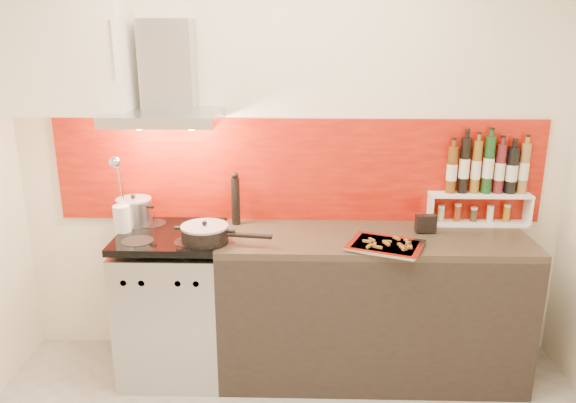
{
  "coord_description": "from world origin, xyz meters",
  "views": [
    {
      "loc": [
        0.08,
        -1.98,
        2.04
      ],
      "look_at": [
        0.0,
        0.95,
        1.15
      ],
      "focal_mm": 35.0,
      "sensor_mm": 36.0,
      "label": 1
    }
  ],
  "objects_px": {
    "counter": "(371,305)",
    "pepper_mill": "(236,199)",
    "baking_tray": "(386,245)",
    "range_stove": "(174,305)",
    "saute_pan": "(206,233)",
    "stock_pot": "(134,211)"
  },
  "relations": [
    {
      "from": "counter",
      "to": "pepper_mill",
      "type": "relative_size",
      "value": 5.45
    },
    {
      "from": "pepper_mill",
      "to": "baking_tray",
      "type": "distance_m",
      "value": 0.96
    },
    {
      "from": "range_stove",
      "to": "pepper_mill",
      "type": "distance_m",
      "value": 0.75
    },
    {
      "from": "saute_pan",
      "to": "pepper_mill",
      "type": "height_order",
      "value": "pepper_mill"
    },
    {
      "from": "counter",
      "to": "pepper_mill",
      "type": "height_order",
      "value": "pepper_mill"
    },
    {
      "from": "counter",
      "to": "stock_pot",
      "type": "relative_size",
      "value": 8.33
    },
    {
      "from": "saute_pan",
      "to": "counter",
      "type": "bearing_deg",
      "value": 8.52
    },
    {
      "from": "range_stove",
      "to": "stock_pot",
      "type": "distance_m",
      "value": 0.62
    },
    {
      "from": "range_stove",
      "to": "counter",
      "type": "relative_size",
      "value": 0.51
    },
    {
      "from": "stock_pot",
      "to": "range_stove",
      "type": "bearing_deg",
      "value": -32.14
    },
    {
      "from": "range_stove",
      "to": "saute_pan",
      "type": "xyz_separation_m",
      "value": [
        0.24,
        -0.14,
        0.52
      ]
    },
    {
      "from": "saute_pan",
      "to": "pepper_mill",
      "type": "distance_m",
      "value": 0.37
    },
    {
      "from": "stock_pot",
      "to": "pepper_mill",
      "type": "relative_size",
      "value": 0.65
    },
    {
      "from": "stock_pot",
      "to": "saute_pan",
      "type": "relative_size",
      "value": 0.42
    },
    {
      "from": "counter",
      "to": "baking_tray",
      "type": "relative_size",
      "value": 3.78
    },
    {
      "from": "counter",
      "to": "stock_pot",
      "type": "bearing_deg",
      "value": 174.04
    },
    {
      "from": "pepper_mill",
      "to": "saute_pan",
      "type": "bearing_deg",
      "value": -111.52
    },
    {
      "from": "baking_tray",
      "to": "counter",
      "type": "bearing_deg",
      "value": 101.43
    },
    {
      "from": "stock_pot",
      "to": "pepper_mill",
      "type": "bearing_deg",
      "value": 3.13
    },
    {
      "from": "range_stove",
      "to": "saute_pan",
      "type": "distance_m",
      "value": 0.59
    },
    {
      "from": "range_stove",
      "to": "counter",
      "type": "bearing_deg",
      "value": 0.23
    },
    {
      "from": "counter",
      "to": "stock_pot",
      "type": "height_order",
      "value": "stock_pot"
    }
  ]
}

